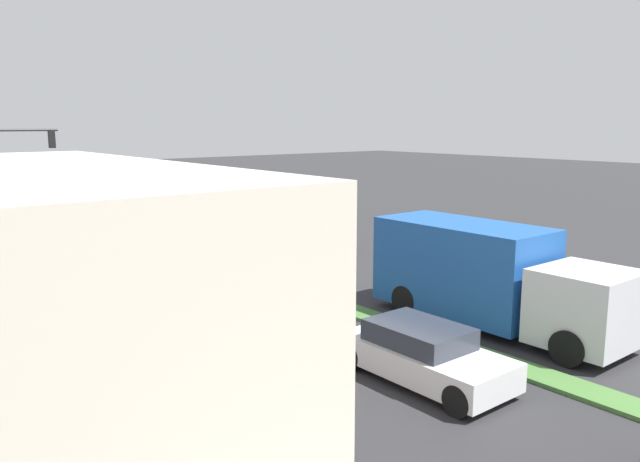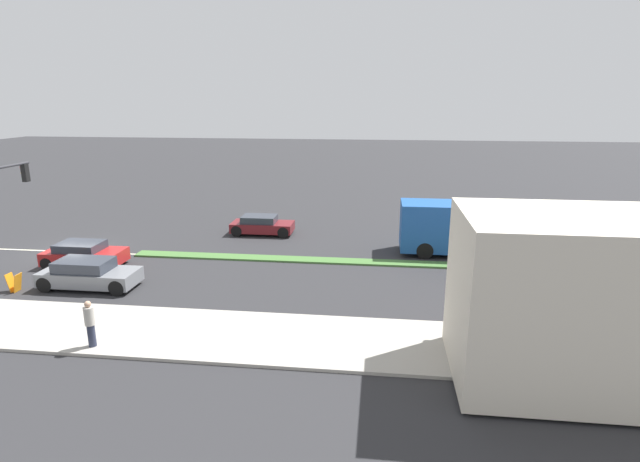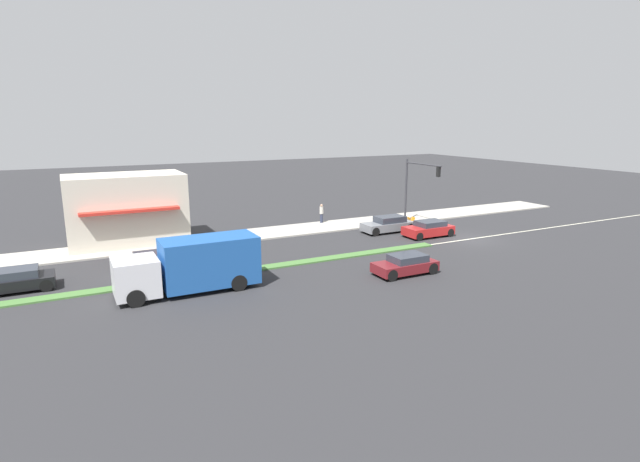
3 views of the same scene
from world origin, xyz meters
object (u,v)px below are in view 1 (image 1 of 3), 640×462
at_px(delivery_truck, 487,275).
at_px(suv_grey, 45,242).
at_px(van_white, 423,354).
at_px(sedan_maroon, 307,236).
at_px(warning_aframe_sign, 6,240).
at_px(hatchback_red, 94,230).

height_order(delivery_truck, suv_grey, delivery_truck).
height_order(van_white, sedan_maroon, van_white).
height_order(warning_aframe_sign, sedan_maroon, sedan_maroon).
bearing_deg(sedan_maroon, suv_grey, -29.63).
bearing_deg(hatchback_red, suv_grey, 34.77).
bearing_deg(suv_grey, hatchback_red, -145.23).
distance_m(van_white, sedan_maroon, 15.35).
height_order(delivery_truck, sedan_maroon, delivery_truck).
relative_size(warning_aframe_sign, sedan_maroon, 0.22).
bearing_deg(delivery_truck, sedan_maroon, -103.11).
bearing_deg(suv_grey, warning_aframe_sign, -73.84).
bearing_deg(hatchback_red, van_white, 90.00).
relative_size(van_white, hatchback_red, 1.02).
bearing_deg(delivery_truck, hatchback_red, -77.38).
bearing_deg(van_white, warning_aframe_sign, -80.62).
height_order(warning_aframe_sign, delivery_truck, delivery_truck).
xyz_separation_m(sedan_maroon, hatchback_red, (7.20, -7.63, 0.03)).
height_order(warning_aframe_sign, van_white, van_white).
xyz_separation_m(warning_aframe_sign, sedan_maroon, (-10.88, 8.72, 0.16)).
relative_size(warning_aframe_sign, delivery_truck, 0.11).
xyz_separation_m(delivery_truck, van_white, (4.40, 1.53, -0.84)).
height_order(suv_grey, sedan_maroon, suv_grey).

